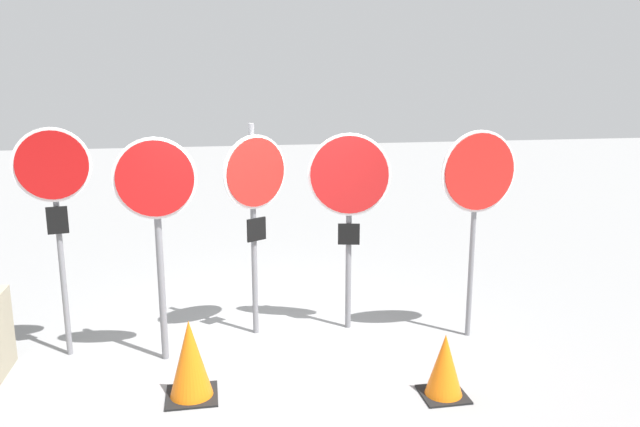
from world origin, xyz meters
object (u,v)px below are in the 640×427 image
stop_sign_0 (54,187)px  traffic_cone_0 (445,366)px  stop_sign_2 (255,189)px  traffic_cone_1 (190,359)px  stop_sign_3 (349,189)px  stop_sign_1 (156,200)px  stop_sign_4 (478,184)px

stop_sign_0 → traffic_cone_0: size_ratio=3.97×
stop_sign_0 → traffic_cone_0: stop_sign_0 is taller
stop_sign_2 → traffic_cone_0: stop_sign_2 is taller
stop_sign_0 → traffic_cone_1: (1.31, -1.12, -1.46)m
stop_sign_0 → traffic_cone_0: bearing=-32.8°
stop_sign_3 → stop_sign_0: bearing=-164.8°
stop_sign_1 → traffic_cone_0: size_ratio=3.83×
stop_sign_0 → stop_sign_4: (4.44, -0.30, -0.05)m
stop_sign_3 → stop_sign_4: size_ratio=0.98×
stop_sign_4 → traffic_cone_1: bearing=-172.6°
stop_sign_3 → stop_sign_2: bearing=-170.5°
stop_sign_2 → stop_sign_4: size_ratio=1.03×
stop_sign_3 → traffic_cone_0: bearing=-60.6°
stop_sign_1 → stop_sign_3: 2.14m
stop_sign_0 → stop_sign_3: bearing=-6.8°
stop_sign_1 → stop_sign_2: (1.03, 0.51, -0.01)m
stop_sign_3 → stop_sign_4: bearing=-7.7°
traffic_cone_0 → stop_sign_2: bearing=132.3°
traffic_cone_1 → traffic_cone_0: bearing=-9.9°
stop_sign_0 → stop_sign_1: bearing=-26.0°
traffic_cone_1 → stop_sign_1: bearing=109.0°
stop_sign_3 → stop_sign_4: 1.42m
stop_sign_2 → traffic_cone_0: (1.59, -1.75, -1.41)m
traffic_cone_0 → stop_sign_0: bearing=157.2°
stop_sign_0 → stop_sign_2: (2.05, 0.22, -0.12)m
stop_sign_3 → traffic_cone_0: size_ratio=3.77×
stop_sign_4 → traffic_cone_1: size_ratio=3.12×
traffic_cone_0 → traffic_cone_1: size_ratio=0.81×
stop_sign_2 → stop_sign_3: 1.06m
stop_sign_2 → stop_sign_3: (1.06, -0.05, -0.03)m
stop_sign_0 → stop_sign_2: bearing=-3.8°
traffic_cone_0 → stop_sign_4: bearing=56.9°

